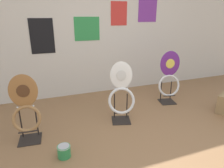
{
  "coord_description": "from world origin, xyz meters",
  "views": [
    {
      "loc": [
        -1.22,
        -1.47,
        1.56
      ],
      "look_at": [
        -0.2,
        1.26,
        0.55
      ],
      "focal_mm": 32.0,
      "sensor_mm": 36.0,
      "label": 1
    }
  ],
  "objects": [
    {
      "name": "toilet_seat_display_purple_note",
      "position": [
        0.97,
        1.41,
        0.45
      ],
      "size": [
        0.42,
        0.33,
        0.97
      ],
      "color": "black",
      "rests_on": "ground_plane"
    },
    {
      "name": "wall_back",
      "position": [
        -0.0,
        2.43,
        1.3
      ],
      "size": [
        8.0,
        0.07,
        2.6
      ],
      "color": "silver",
      "rests_on": "ground_plane"
    },
    {
      "name": "toilet_seat_display_woodgrain",
      "position": [
        -1.45,
        1.02,
        0.41
      ],
      "size": [
        0.36,
        0.3,
        0.89
      ],
      "color": "black",
      "rests_on": "ground_plane"
    },
    {
      "name": "toilet_seat_display_white_plain",
      "position": [
        -0.12,
        1.07,
        0.43
      ],
      "size": [
        0.43,
        0.35,
        0.92
      ],
      "color": "black",
      "rests_on": "ground_plane"
    },
    {
      "name": "paint_can",
      "position": [
        -1.07,
        0.52,
        0.08
      ],
      "size": [
        0.16,
        0.16,
        0.15
      ],
      "color": "#2D8E4C",
      "rests_on": "ground_plane"
    },
    {
      "name": "ground_plane",
      "position": [
        0.0,
        0.0,
        0.0
      ],
      "size": [
        14.0,
        14.0,
        0.0
      ],
      "primitive_type": "plane",
      "color": "#8E6642"
    }
  ]
}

